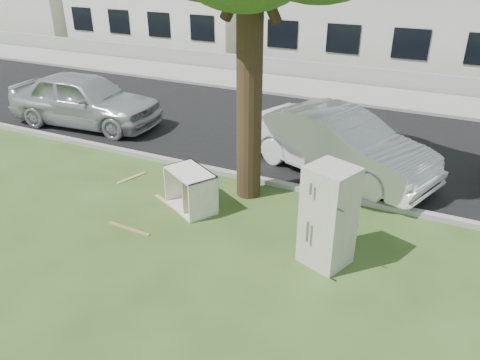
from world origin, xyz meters
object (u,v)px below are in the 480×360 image
at_px(cabinet, 191,190).
at_px(car_left, 85,99).
at_px(car_center, 339,144).
at_px(fridge, 328,216).

xyz_separation_m(cabinet, car_left, (-5.72, 3.17, 0.39)).
bearing_deg(car_center, car_left, 109.36).
xyz_separation_m(car_center, car_left, (-8.06, 0.10, 0.04)).
height_order(cabinet, car_left, car_left).
height_order(cabinet, car_center, car_center).
bearing_deg(car_left, fridge, -117.66).
bearing_deg(car_left, car_center, -95.26).
relative_size(fridge, car_left, 0.38).
height_order(fridge, car_center, fridge).
bearing_deg(cabinet, car_center, 82.75).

